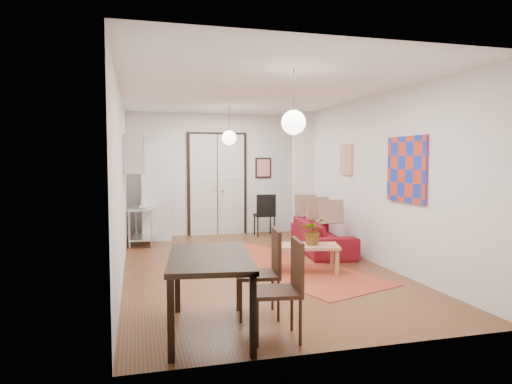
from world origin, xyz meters
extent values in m
plane|color=brown|center=(0.00, 0.00, 0.00)|extent=(7.00, 7.00, 0.00)
cube|color=white|center=(0.00, 0.00, 2.90)|extent=(4.20, 7.00, 0.02)
cube|color=silver|center=(0.00, 3.50, 1.45)|extent=(4.20, 0.02, 2.90)
cube|color=silver|center=(0.00, -3.50, 1.45)|extent=(4.20, 0.02, 2.90)
cube|color=silver|center=(-2.10, 0.00, 1.45)|extent=(0.02, 7.00, 2.90)
cube|color=silver|center=(2.10, 0.00, 1.45)|extent=(0.02, 7.00, 2.90)
cube|color=silver|center=(0.00, 3.46, 1.20)|extent=(1.44, 0.06, 2.50)
cube|color=silver|center=(1.85, 2.55, 1.45)|extent=(0.50, 0.10, 2.90)
cube|color=silver|center=(-1.92, 1.50, 1.90)|extent=(0.35, 1.00, 0.70)
cube|color=red|center=(2.08, -1.25, 1.65)|extent=(0.05, 1.00, 1.00)
cube|color=#F5E9CC|center=(2.08, 0.80, 1.80)|extent=(0.05, 0.50, 0.60)
cube|color=red|center=(1.15, 3.47, 1.60)|extent=(0.40, 0.03, 0.50)
cube|color=#8E5C3B|center=(-2.07, 2.00, 1.95)|extent=(0.03, 0.44, 0.54)
sphere|color=white|center=(0.00, 2.00, 2.25)|extent=(0.30, 0.30, 0.30)
cylinder|color=black|center=(0.00, 2.00, 2.65)|extent=(0.01, 0.01, 0.50)
sphere|color=white|center=(0.00, -2.00, 2.25)|extent=(0.30, 0.30, 0.30)
cylinder|color=black|center=(0.00, -2.00, 2.65)|extent=(0.01, 0.01, 0.50)
cube|color=#AD472B|center=(0.47, -0.09, 0.00)|extent=(2.68, 4.15, 0.01)
imported|color=maroon|center=(1.63, 0.90, 0.31)|extent=(2.20, 1.11, 0.61)
cube|color=tan|center=(0.73, -0.59, 0.42)|extent=(1.11, 0.79, 0.04)
cube|color=tan|center=(0.29, -0.82, 0.20)|extent=(0.07, 0.07, 0.40)
cube|color=tan|center=(1.18, -0.82, 0.20)|extent=(0.07, 0.07, 0.40)
cube|color=tan|center=(0.29, -0.37, 0.20)|extent=(0.07, 0.07, 0.40)
cube|color=tan|center=(1.18, -0.37, 0.20)|extent=(0.07, 0.07, 0.40)
imported|color=#2E662E|center=(0.83, -0.59, 0.66)|extent=(0.46, 0.43, 0.43)
cube|color=silver|center=(-1.75, 2.59, 0.78)|extent=(0.66, 1.10, 0.03)
cube|color=silver|center=(-1.75, 2.59, 0.16)|extent=(0.61, 1.05, 0.03)
cylinder|color=silver|center=(-1.97, 2.11, 0.39)|extent=(0.04, 0.04, 0.78)
cylinder|color=silver|center=(-1.53, 2.11, 0.39)|extent=(0.04, 0.04, 0.78)
cylinder|color=silver|center=(-1.97, 3.06, 0.39)|extent=(0.04, 0.04, 0.78)
cylinder|color=silver|center=(-1.53, 3.06, 0.39)|extent=(0.04, 0.04, 0.78)
imported|color=silver|center=(-1.75, 2.29, 0.82)|extent=(0.22, 0.22, 0.05)
imported|color=#5088AE|center=(-1.75, 2.84, 0.88)|extent=(0.09, 0.09, 0.16)
cube|color=white|center=(-1.43, 3.15, 0.88)|extent=(0.70, 0.70, 1.75)
cube|color=black|center=(-1.16, -2.72, 0.78)|extent=(1.01, 1.55, 0.05)
cube|color=black|center=(-1.52, -3.40, 0.37)|extent=(0.07, 0.07, 0.75)
cube|color=black|center=(-0.79, -3.40, 0.37)|extent=(0.07, 0.07, 0.75)
cube|color=black|center=(-1.52, -2.04, 0.37)|extent=(0.07, 0.07, 0.75)
cube|color=black|center=(-0.79, -2.04, 0.37)|extent=(0.07, 0.07, 0.75)
cube|color=#352010|center=(-0.56, -2.37, 0.48)|extent=(0.53, 0.52, 0.04)
cube|color=#352010|center=(-0.56, -2.15, 0.75)|extent=(0.10, 0.46, 0.50)
cylinder|color=#352010|center=(-0.76, -2.58, 0.24)|extent=(0.03, 0.03, 0.48)
cylinder|color=#352010|center=(-0.36, -2.58, 0.24)|extent=(0.03, 0.03, 0.48)
cylinder|color=#352010|center=(-0.76, -2.16, 0.24)|extent=(0.03, 0.03, 0.48)
cylinder|color=#352010|center=(-0.36, -2.16, 0.24)|extent=(0.03, 0.03, 0.48)
cube|color=#352010|center=(-0.56, -3.07, 0.48)|extent=(0.53, 0.52, 0.04)
cube|color=#352010|center=(-0.56, -2.85, 0.75)|extent=(0.10, 0.46, 0.50)
cylinder|color=#352010|center=(-0.76, -3.28, 0.24)|extent=(0.03, 0.03, 0.48)
cylinder|color=#352010|center=(-0.36, -3.28, 0.24)|extent=(0.03, 0.03, 0.48)
cylinder|color=#352010|center=(-0.76, -2.86, 0.24)|extent=(0.03, 0.03, 0.48)
cylinder|color=#352010|center=(-0.36, -2.86, 0.24)|extent=(0.03, 0.03, 0.48)
cube|color=black|center=(1.05, 3.01, 0.49)|extent=(0.48, 0.48, 0.04)
cube|color=black|center=(1.05, 3.21, 0.75)|extent=(0.46, 0.06, 0.49)
cylinder|color=black|center=(0.85, 2.81, 0.24)|extent=(0.03, 0.03, 0.49)
cylinder|color=black|center=(1.24, 2.81, 0.24)|extent=(0.03, 0.03, 0.49)
cylinder|color=black|center=(0.85, 3.20, 0.24)|extent=(0.03, 0.03, 0.49)
cylinder|color=black|center=(1.24, 3.20, 0.24)|extent=(0.03, 0.03, 0.49)
camera|label=1|loc=(-1.88, -7.33, 1.79)|focal=32.00mm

